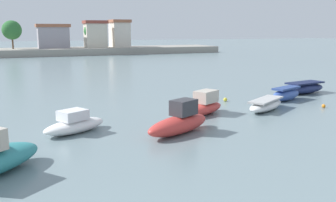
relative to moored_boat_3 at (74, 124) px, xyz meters
The scene contains 9 objects.
moored_boat_3 is the anchor object (origin of this frame).
moored_boat_4 5.92m from the moored_boat_3, 24.39° to the right, with size 4.94×3.39×1.85m.
moored_boat_5 8.99m from the moored_boat_3, ahead, with size 4.41×3.27×1.61m.
moored_boat_6 13.75m from the moored_boat_3, ahead, with size 4.69×3.58×0.82m.
moored_boat_7 17.94m from the moored_boat_3, 10.38° to the left, with size 3.76×2.37×1.10m.
moored_boat_8 22.25m from the moored_boat_3, 14.05° to the left, with size 4.88×2.52×1.04m.
mooring_buoy_0 18.19m from the moored_boat_3, ahead, with size 0.27×0.27×0.27m, color orange.
mooring_buoy_1 13.66m from the moored_boat_3, 20.34° to the left, with size 0.31×0.31×0.31m, color yellow.
distant_shoreline 69.30m from the moored_boat_3, 89.64° to the left, with size 96.91×11.78×8.07m.
Camera 1 is at (-1.65, -6.87, 5.72)m, focal length 40.68 mm.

